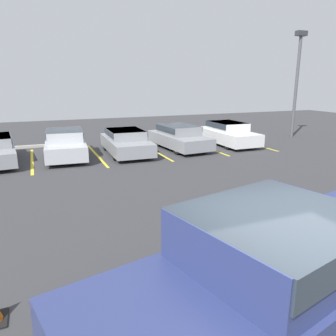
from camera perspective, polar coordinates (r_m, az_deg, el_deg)
stall_stripe_b at (r=16.30m, az=-22.60°, el=1.22°), size 0.12×5.33×0.01m
stall_stripe_c at (r=16.52m, az=-12.27°, el=2.20°), size 0.12×5.33×0.01m
stall_stripe_d at (r=17.26m, az=-2.51°, el=3.06°), size 0.12×5.33×0.01m
stall_stripe_e at (r=18.45m, az=6.24°, el=3.75°), size 0.12×5.33×0.01m
stall_stripe_f at (r=20.02m, az=13.78°, el=4.28°), size 0.12×5.33×0.01m
pickup_truck at (r=4.97m, az=19.93°, el=-16.87°), size 6.46×3.46×1.94m
parked_sedan_b at (r=16.28m, az=-17.47°, el=4.16°), size 2.05×4.40×1.31m
parked_sedan_c at (r=16.52m, az=-7.34°, el=4.68°), size 1.95×4.34×1.21m
parked_sedan_d at (r=17.68m, az=1.93°, el=5.53°), size 2.13×4.47×1.25m
parked_sedan_e at (r=19.21m, az=10.34°, el=6.07°), size 1.78×4.37×1.28m
light_post at (r=22.89m, az=21.59°, el=14.83°), size 0.70×0.36×6.52m
wheel_stop_curb at (r=19.50m, az=-23.19°, el=3.43°), size 1.69×0.20×0.14m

